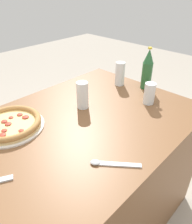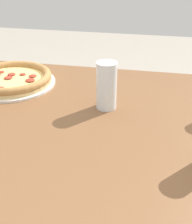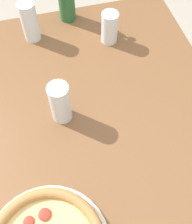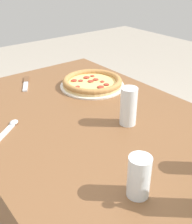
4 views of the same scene
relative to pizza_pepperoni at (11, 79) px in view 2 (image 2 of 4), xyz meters
name	(u,v)px [view 2 (image 2 of 4)]	position (x,y,z in m)	size (l,w,h in m)	color
table	(63,212)	(0.24, -0.20, -0.40)	(1.26, 0.87, 0.77)	brown
pizza_pepperoni	(11,79)	(0.00, 0.00, 0.00)	(0.32, 0.32, 0.04)	silver
glass_orange_juice	(106,88)	(0.37, -0.11, 0.04)	(0.06, 0.06, 0.15)	white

